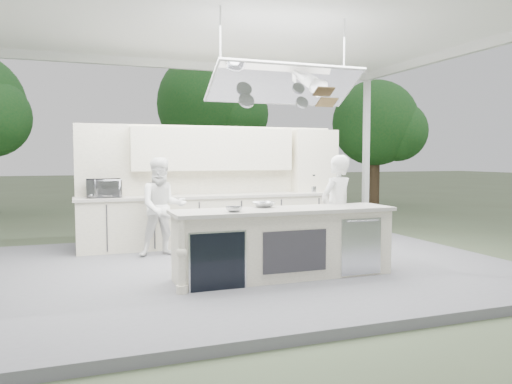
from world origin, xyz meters
name	(u,v)px	position (x,y,z in m)	size (l,w,h in m)	color
ground	(249,272)	(0.00, 0.00, 0.00)	(90.00, 90.00, 0.00)	#47553B
stage_deck	(249,268)	(0.00, 0.00, 0.06)	(8.00, 6.00, 0.12)	slate
tent	(249,27)	(0.00, -0.01, 3.71)	(8.20, 6.20, 3.86)	white
demo_island	(283,243)	(0.18, -0.91, 0.60)	(3.10, 0.79, 0.95)	white
back_counter	(216,219)	(0.00, 1.90, 0.60)	(5.08, 0.72, 0.95)	white
back_wall_unit	(235,167)	(0.44, 2.11, 1.57)	(5.05, 0.48, 2.25)	white
tree_cluster	(148,111)	(-0.16, 9.77, 3.29)	(19.55, 9.40, 5.85)	#443422
head_chef	(337,210)	(1.25, -0.46, 0.96)	(0.61, 0.40, 1.68)	white
sous_chef	(163,207)	(-1.13, 1.15, 0.94)	(0.80, 0.62, 1.65)	white
toaster_oven	(104,188)	(-2.02, 1.90, 1.23)	(0.58, 0.40, 0.32)	#ACAEB3
bowl_large	(264,205)	(-0.01, -0.65, 1.11)	(0.31, 0.31, 0.08)	silver
bowl_small	(234,209)	(-0.58, -1.07, 1.10)	(0.22, 0.22, 0.07)	#AFB1B6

